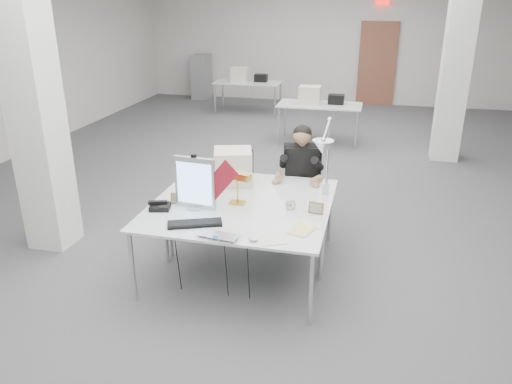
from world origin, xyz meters
TOP-DOWN VIEW (x-y plane):
  - room_shell at (0.04, 0.13)m, footprint 10.04×14.04m
  - desk_main at (0.00, -2.50)m, footprint 1.80×0.90m
  - desk_second at (0.00, -1.60)m, footprint 1.80×0.90m
  - bg_desk_a at (0.20, 3.00)m, footprint 1.60×0.80m
  - bg_desk_b at (-1.80, 5.20)m, footprint 1.60×0.80m
  - filing_cabinet at (-3.50, 6.65)m, footprint 0.45×0.55m
  - office_chair at (0.45, -0.98)m, footprint 0.67×0.67m
  - seated_person at (0.45, -1.03)m, footprint 0.58×0.67m
  - monitor at (-0.41, -2.28)m, footprint 0.43×0.08m
  - pennant at (-0.15, -2.31)m, footprint 0.42×0.12m
  - keyboard at (-0.29, -2.66)m, footprint 0.53×0.34m
  - laptop at (-0.01, -2.91)m, footprint 0.40×0.29m
  - mouse at (0.32, -2.85)m, footprint 0.10×0.08m
  - bankers_lamp at (-0.04, -2.08)m, footprint 0.32×0.20m
  - desk_phone at (-0.75, -2.40)m, footprint 0.23×0.22m
  - picture_frame_left at (-0.63, -2.23)m, footprint 0.14×0.04m
  - picture_frame_right at (0.77, -2.14)m, footprint 0.15×0.06m
  - desk_clock at (0.51, -2.10)m, footprint 0.11×0.05m
  - paper_stack_a at (0.46, -2.74)m, footprint 0.32×0.37m
  - paper_stack_b at (0.70, -2.54)m, footprint 0.25×0.30m
  - paper_stack_c at (0.75, -2.40)m, footprint 0.23×0.17m
  - beige_monitor at (-0.24, -1.53)m, footprint 0.50×0.49m
  - architect_lamp at (0.81, -1.83)m, footprint 0.33×0.79m

SIDE VIEW (x-z plane):
  - office_chair at x=0.45m, z-range 0.00..1.15m
  - filing_cabinet at x=-3.50m, z-range 0.00..1.20m
  - desk_main at x=0.00m, z-range 0.73..0.75m
  - desk_second at x=0.00m, z-range 0.73..0.75m
  - bg_desk_a at x=0.20m, z-range 0.73..0.75m
  - bg_desk_b at x=-1.80m, z-range 0.73..0.75m
  - paper_stack_a at x=0.46m, z-range 0.76..0.76m
  - paper_stack_c at x=0.75m, z-range 0.76..0.76m
  - paper_stack_b at x=0.70m, z-range 0.76..0.76m
  - keyboard at x=-0.29m, z-range 0.76..0.78m
  - laptop at x=-0.01m, z-range 0.76..0.78m
  - mouse at x=0.32m, z-range 0.76..0.79m
  - desk_phone at x=-0.75m, z-range 0.76..0.80m
  - desk_clock at x=0.51m, z-range 0.75..0.86m
  - picture_frame_left at x=-0.63m, z-range 0.75..0.87m
  - picture_frame_right at x=0.77m, z-range 0.75..0.87m
  - seated_person at x=0.45m, z-range 0.47..1.33m
  - bankers_lamp at x=-0.04m, z-range 0.75..1.10m
  - beige_monitor at x=-0.24m, z-range 0.75..1.14m
  - monitor at x=-0.41m, z-range 0.76..1.28m
  - pennant at x=-0.15m, z-range 0.84..1.30m
  - architect_lamp at x=0.81m, z-range 0.76..1.74m
  - room_shell at x=0.04m, z-range 0.07..3.31m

